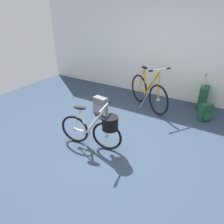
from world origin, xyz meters
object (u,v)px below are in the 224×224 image
(folding_bike_foreground, at_px, (97,128))
(backpack_on_floor, at_px, (205,112))
(handbag_on_floor, at_px, (100,106))
(display_bike_left, at_px, (148,92))
(rolling_suitcase, at_px, (203,98))

(folding_bike_foreground, bearing_deg, backpack_on_floor, 54.25)
(folding_bike_foreground, distance_m, handbag_on_floor, 1.25)
(backpack_on_floor, bearing_deg, display_bike_left, -178.51)
(folding_bike_foreground, relative_size, handbag_on_floor, 2.83)
(rolling_suitcase, relative_size, backpack_on_floor, 2.29)
(folding_bike_foreground, distance_m, display_bike_left, 1.91)
(folding_bike_foreground, height_order, display_bike_left, display_bike_left)
(rolling_suitcase, distance_m, handbag_on_floor, 2.39)
(folding_bike_foreground, xyz_separation_m, handbag_on_floor, (-0.65, 1.05, -0.19))
(rolling_suitcase, bearing_deg, handbag_on_floor, -142.76)
(folding_bike_foreground, relative_size, rolling_suitcase, 1.33)
(display_bike_left, xyz_separation_m, handbag_on_floor, (-0.77, -0.86, -0.19))
(rolling_suitcase, bearing_deg, display_bike_left, -152.88)
(display_bike_left, bearing_deg, folding_bike_foreground, -93.46)
(rolling_suitcase, xyz_separation_m, backpack_on_floor, (0.15, -0.55, -0.10))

